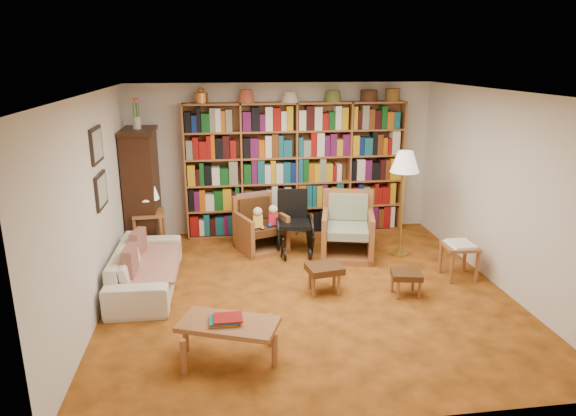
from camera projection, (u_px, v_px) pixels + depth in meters
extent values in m
plane|color=#B65E1C|center=(308.00, 292.00, 6.58)|extent=(5.00, 5.00, 0.00)
plane|color=white|center=(310.00, 92.00, 5.87)|extent=(5.00, 5.00, 0.00)
plane|color=silver|center=(283.00, 159.00, 8.60)|extent=(5.00, 0.00, 5.00)
plane|color=silver|center=(367.00, 284.00, 3.85)|extent=(5.00, 0.00, 5.00)
plane|color=silver|center=(95.00, 205.00, 5.89)|extent=(0.00, 5.00, 5.00)
plane|color=silver|center=(501.00, 191.00, 6.55)|extent=(0.00, 5.00, 5.00)
cube|color=#A05D31|center=(296.00, 169.00, 8.52)|extent=(3.60, 0.30, 2.20)
cube|color=#32190D|center=(142.00, 191.00, 7.93)|extent=(0.45, 0.90, 1.80)
cube|color=#32190D|center=(137.00, 131.00, 7.66)|extent=(0.50, 0.95, 0.06)
cylinder|color=silver|center=(137.00, 123.00, 7.63)|extent=(0.12, 0.12, 0.18)
cube|color=black|center=(96.00, 145.00, 6.00)|extent=(0.03, 0.52, 0.42)
cube|color=gray|center=(98.00, 145.00, 6.00)|extent=(0.01, 0.44, 0.34)
cube|color=black|center=(101.00, 191.00, 6.15)|extent=(0.03, 0.52, 0.42)
cube|color=gray|center=(102.00, 190.00, 6.16)|extent=(0.01, 0.44, 0.34)
imported|color=beige|center=(146.00, 267.00, 6.64)|extent=(1.90, 0.78, 0.55)
cube|color=beige|center=(150.00, 265.00, 6.64)|extent=(0.72, 1.33, 0.04)
cube|color=maroon|center=(139.00, 246.00, 6.90)|extent=(0.18, 0.38, 0.36)
cube|color=maroon|center=(131.00, 266.00, 6.24)|extent=(0.14, 0.39, 0.39)
cube|color=#A05D31|center=(148.00, 214.00, 7.75)|extent=(0.49, 0.49, 0.04)
cylinder|color=#A05D31|center=(135.00, 238.00, 7.64)|extent=(0.05, 0.05, 0.60)
cylinder|color=#A05D31|center=(162.00, 237.00, 7.69)|extent=(0.05, 0.05, 0.60)
cylinder|color=#A05D31|center=(139.00, 230.00, 8.00)|extent=(0.05, 0.05, 0.60)
cylinder|color=#A05D31|center=(164.00, 229.00, 8.05)|extent=(0.05, 0.05, 0.60)
cylinder|color=gold|center=(148.00, 206.00, 7.72)|extent=(0.12, 0.12, 0.20)
cone|color=beige|center=(147.00, 190.00, 7.65)|extent=(0.36, 0.36, 0.28)
cube|color=#A05D31|center=(261.00, 248.00, 8.00)|extent=(0.86, 0.88, 0.07)
cube|color=#A05D31|center=(242.00, 233.00, 7.88)|extent=(0.31, 0.67, 0.59)
cube|color=#A05D31|center=(280.00, 231.00, 7.96)|extent=(0.31, 0.67, 0.59)
cube|color=#A05D31|center=(259.00, 219.00, 8.18)|extent=(0.65, 0.30, 0.83)
cube|color=#492B13|center=(261.00, 228.00, 7.88)|extent=(0.69, 0.72, 0.11)
cube|color=#492B13|center=(259.00, 208.00, 8.07)|extent=(0.51, 0.27, 0.35)
cube|color=#AD2E4A|center=(259.00, 203.00, 8.14)|extent=(0.50, 0.23, 0.37)
cube|color=#A05D31|center=(347.00, 253.00, 7.74)|extent=(0.93, 0.95, 0.08)
cube|color=#A05D31|center=(325.00, 236.00, 7.61)|extent=(0.26, 0.79, 0.68)
cube|color=#A05D31|center=(370.00, 234.00, 7.70)|extent=(0.26, 0.79, 0.68)
cube|color=#A05D31|center=(342.00, 219.00, 7.96)|extent=(0.76, 0.26, 0.95)
cube|color=gray|center=(348.00, 230.00, 7.61)|extent=(0.73, 0.79, 0.13)
cube|color=gray|center=(344.00, 207.00, 7.82)|extent=(0.60, 0.24, 0.40)
cube|color=black|center=(294.00, 224.00, 7.75)|extent=(0.51, 0.51, 0.06)
cube|color=black|center=(292.00, 204.00, 7.90)|extent=(0.47, 0.10, 0.46)
cylinder|color=black|center=(277.00, 234.00, 7.87)|extent=(0.03, 0.58, 0.58)
cylinder|color=black|center=(310.00, 232.00, 7.94)|extent=(0.03, 0.58, 0.58)
cylinder|color=black|center=(285.00, 255.00, 7.56)|extent=(0.03, 0.17, 0.17)
cylinder|color=black|center=(310.00, 254.00, 7.61)|extent=(0.03, 0.17, 0.17)
cylinder|color=gold|center=(399.00, 253.00, 7.82)|extent=(0.27, 0.27, 0.03)
cylinder|color=gold|center=(402.00, 212.00, 7.63)|extent=(0.03, 0.03, 1.34)
cone|color=beige|center=(405.00, 162.00, 7.42)|extent=(0.42, 0.42, 0.31)
cube|color=#A05D31|center=(460.00, 246.00, 6.88)|extent=(0.47, 0.47, 0.04)
cylinder|color=#A05D31|center=(452.00, 268.00, 6.75)|extent=(0.05, 0.05, 0.43)
cylinder|color=#A05D31|center=(477.00, 267.00, 6.80)|extent=(0.05, 0.05, 0.43)
cylinder|color=#A05D31|center=(440.00, 258.00, 7.09)|extent=(0.05, 0.05, 0.43)
cylinder|color=#A05D31|center=(465.00, 257.00, 7.14)|extent=(0.05, 0.05, 0.43)
cube|color=white|center=(460.00, 244.00, 6.87)|extent=(0.33, 0.41, 0.03)
cube|color=#492B13|center=(324.00, 269.00, 6.47)|extent=(0.48, 0.43, 0.09)
cylinder|color=#A05D31|center=(314.00, 287.00, 6.38)|extent=(0.04, 0.04, 0.28)
cylinder|color=#A05D31|center=(339.00, 285.00, 6.42)|extent=(0.04, 0.04, 0.28)
cylinder|color=#A05D31|center=(310.00, 279.00, 6.63)|extent=(0.04, 0.04, 0.28)
cylinder|color=#A05D31|center=(334.00, 277.00, 6.67)|extent=(0.04, 0.04, 0.28)
cube|color=#492B13|center=(406.00, 275.00, 6.40)|extent=(0.43, 0.38, 0.07)
cylinder|color=#A05D31|center=(398.00, 291.00, 6.32)|extent=(0.04, 0.04, 0.24)
cylinder|color=#A05D31|center=(420.00, 289.00, 6.36)|extent=(0.04, 0.04, 0.24)
cylinder|color=#A05D31|center=(392.00, 283.00, 6.54)|extent=(0.04, 0.04, 0.24)
cylinder|color=#A05D31|center=(413.00, 282.00, 6.57)|extent=(0.04, 0.04, 0.24)
cube|color=#A05D31|center=(228.00, 324.00, 5.01)|extent=(1.06, 0.79, 0.05)
cylinder|color=#A05D31|center=(183.00, 357.00, 4.83)|extent=(0.06, 0.06, 0.35)
cylinder|color=#A05D31|center=(275.00, 350.00, 4.94)|extent=(0.06, 0.06, 0.35)
cylinder|color=#A05D31|center=(186.00, 335.00, 5.20)|extent=(0.06, 0.06, 0.35)
cylinder|color=#A05D31|center=(270.00, 330.00, 5.31)|extent=(0.06, 0.06, 0.35)
cube|color=brown|center=(228.00, 319.00, 5.00)|extent=(0.34, 0.31, 0.05)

